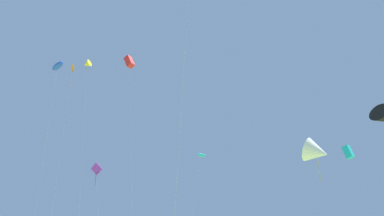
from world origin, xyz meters
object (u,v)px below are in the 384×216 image
(kite_purple_diamond, at_px, (97,170))
(kite_cyan_box, at_px, (348,152))
(kite_cyan_parafoil, at_px, (201,155))
(kite_orange_diamond, at_px, (72,75))
(kite_white_delta, at_px, (317,152))
(kite_red_box, at_px, (129,62))
(kite_yellow_delta, at_px, (87,64))
(kite_blue_parafoil, at_px, (58,66))

(kite_purple_diamond, xyz_separation_m, kite_cyan_box, (42.06, 10.01, 4.40))
(kite_cyan_parafoil, xyz_separation_m, kite_orange_diamond, (-19.20, -21.08, 8.26))
(kite_white_delta, bearing_deg, kite_cyan_parafoil, 118.04)
(kite_orange_diamond, height_order, kite_red_box, kite_red_box)
(kite_yellow_delta, xyz_separation_m, kite_red_box, (10.30, -7.58, -3.73))
(kite_white_delta, relative_size, kite_red_box, 0.41)
(kite_purple_diamond, xyz_separation_m, kite_yellow_delta, (-6.15, 6.38, 21.32))
(kite_cyan_parafoil, bearing_deg, kite_blue_parafoil, -144.21)
(kite_yellow_delta, bearing_deg, kite_orange_diamond, -77.13)
(kite_white_delta, bearing_deg, kite_yellow_delta, 155.05)
(kite_orange_diamond, distance_m, kite_cyan_box, 48.87)
(kite_cyan_parafoil, bearing_deg, kite_red_box, -123.46)
(kite_cyan_parafoil, distance_m, kite_yellow_delta, 28.75)
(kite_cyan_parafoil, xyz_separation_m, kite_blue_parafoil, (-23.70, -17.09, 11.97))
(kite_purple_diamond, relative_size, kite_blue_parafoil, 0.38)
(kite_cyan_parafoil, height_order, kite_orange_diamond, kite_orange_diamond)
(kite_red_box, bearing_deg, kite_cyan_box, 16.48)
(kite_cyan_parafoil, distance_m, kite_red_box, 24.18)
(kite_yellow_delta, distance_m, kite_red_box, 13.32)
(kite_cyan_box, distance_m, kite_yellow_delta, 51.22)
(kite_cyan_parafoil, height_order, kite_blue_parafoil, kite_blue_parafoil)
(kite_cyan_parafoil, relative_size, kite_blue_parafoil, 0.55)
(kite_orange_diamond, relative_size, kite_yellow_delta, 0.79)
(kite_white_delta, xyz_separation_m, kite_cyan_box, (12.32, 20.33, 4.10))
(kite_white_delta, distance_m, kite_cyan_box, 24.13)
(kite_blue_parafoil, height_order, kite_red_box, kite_red_box)
(kite_cyan_box, relative_size, kite_yellow_delta, 0.48)
(kite_cyan_box, height_order, kite_yellow_delta, kite_yellow_delta)
(kite_cyan_box, bearing_deg, kite_blue_parafoil, -167.70)
(kite_purple_diamond, xyz_separation_m, kite_white_delta, (29.74, -10.32, 0.30))
(kite_cyan_parafoil, distance_m, kite_blue_parafoil, 31.58)
(kite_yellow_delta, bearing_deg, kite_cyan_parafoil, 24.21)
(kite_cyan_box, bearing_deg, kite_purple_diamond, -166.61)
(kite_cyan_parafoil, relative_size, kite_orange_diamond, 0.61)
(kite_red_box, bearing_deg, kite_purple_diamond, 163.85)
(kite_white_delta, relative_size, kite_yellow_delta, 0.36)
(kite_purple_diamond, relative_size, kite_cyan_box, 0.70)
(kite_orange_diamond, relative_size, kite_purple_diamond, 2.38)
(kite_orange_diamond, bearing_deg, kite_blue_parafoil, 138.49)
(kite_purple_diamond, height_order, kite_blue_parafoil, kite_blue_parafoil)
(kite_blue_parafoil, xyz_separation_m, kite_yellow_delta, (1.93, 7.30, 4.05))
(kite_cyan_box, bearing_deg, kite_white_delta, -121.21)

